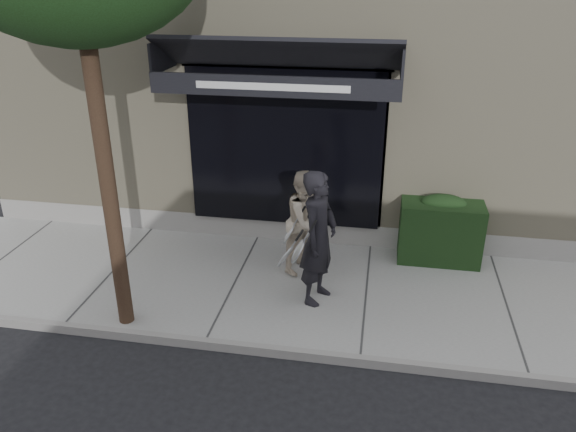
# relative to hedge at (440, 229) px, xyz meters

# --- Properties ---
(ground) EXTENTS (80.00, 80.00, 0.00)m
(ground) POSITION_rel_hedge_xyz_m (-1.10, -1.25, -0.66)
(ground) COLOR black
(ground) RESTS_ON ground
(sidewalk) EXTENTS (20.00, 3.00, 0.12)m
(sidewalk) POSITION_rel_hedge_xyz_m (-1.10, -1.25, -0.60)
(sidewalk) COLOR gray
(sidewalk) RESTS_ON ground
(curb) EXTENTS (20.00, 0.10, 0.14)m
(curb) POSITION_rel_hedge_xyz_m (-1.10, -2.80, -0.59)
(curb) COLOR gray
(curb) RESTS_ON ground
(building_facade) EXTENTS (14.30, 8.04, 5.64)m
(building_facade) POSITION_rel_hedge_xyz_m (-1.11, 3.71, 2.08)
(building_facade) COLOR #BBB08F
(building_facade) RESTS_ON ground
(hedge) EXTENTS (1.30, 0.70, 1.14)m
(hedge) POSITION_rel_hedge_xyz_m (0.00, 0.00, 0.00)
(hedge) COLOR black
(hedge) RESTS_ON sidewalk
(pedestrian_front) EXTENTS (0.86, 0.94, 1.96)m
(pedestrian_front) POSITION_rel_hedge_xyz_m (-1.80, -1.55, 0.44)
(pedestrian_front) COLOR black
(pedestrian_front) RESTS_ON sidewalk
(pedestrian_back) EXTENTS (0.90, 0.98, 1.64)m
(pedestrian_back) POSITION_rel_hedge_xyz_m (-2.10, -0.69, 0.28)
(pedestrian_back) COLOR beige
(pedestrian_back) RESTS_ON sidewalk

